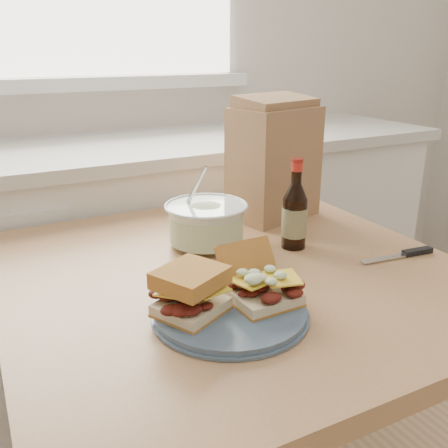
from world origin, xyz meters
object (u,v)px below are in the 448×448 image
plate (230,312)px  beer_bottle (295,215)px  coleslaw_bowl (206,225)px  paper_bag (274,163)px  dining_table (233,315)px

plate → beer_bottle: beer_bottle is taller
coleslaw_bowl → paper_bag: paper_bag is taller
dining_table → paper_bag: size_ratio=3.22×
beer_bottle → paper_bag: 0.25m
plate → dining_table: bearing=59.2°
beer_bottle → paper_bag: size_ratio=0.71×
coleslaw_bowl → beer_bottle: bearing=-31.6°
coleslaw_bowl → dining_table: bearing=-92.8°
plate → beer_bottle: 0.37m
dining_table → beer_bottle: size_ratio=4.53×
plate → paper_bag: size_ratio=0.90×
dining_table → paper_bag: bearing=44.6°
plate → paper_bag: paper_bag is taller
plate → coleslaw_bowl: size_ratio=1.36×
plate → beer_bottle: size_ratio=1.26×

